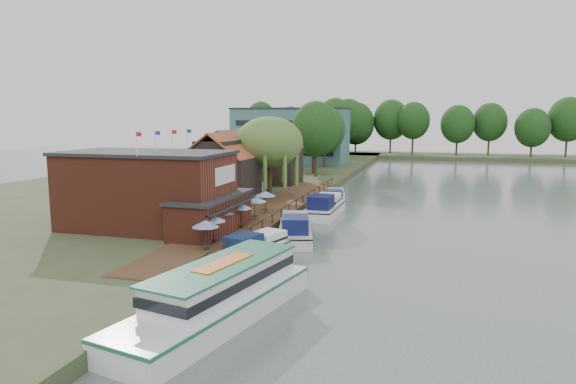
% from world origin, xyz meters
% --- Properties ---
extents(ground, '(260.00, 260.00, 0.00)m').
position_xyz_m(ground, '(0.00, 0.00, 0.00)').
color(ground, '#495450').
rests_on(ground, ground).
extents(land_bank, '(50.00, 140.00, 1.00)m').
position_xyz_m(land_bank, '(-30.00, 35.00, 0.50)').
color(land_bank, '#384728').
rests_on(land_bank, ground).
extents(quay_deck, '(6.00, 50.00, 0.10)m').
position_xyz_m(quay_deck, '(-8.00, 10.00, 1.05)').
color(quay_deck, '#47301E').
rests_on(quay_deck, land_bank).
extents(quay_rail, '(0.20, 49.00, 1.00)m').
position_xyz_m(quay_rail, '(-5.30, 10.50, 1.50)').
color(quay_rail, black).
rests_on(quay_rail, land_bank).
extents(pub, '(20.00, 11.00, 7.30)m').
position_xyz_m(pub, '(-14.00, -1.00, 4.65)').
color(pub, maroon).
rests_on(pub, land_bank).
extents(hotel_block, '(25.40, 12.40, 12.30)m').
position_xyz_m(hotel_block, '(-22.00, 70.00, 7.15)').
color(hotel_block, '#38666B').
rests_on(hotel_block, land_bank).
extents(cottage_a, '(8.60, 7.60, 8.50)m').
position_xyz_m(cottage_a, '(-15.00, 14.00, 5.25)').
color(cottage_a, black).
rests_on(cottage_a, land_bank).
extents(cottage_b, '(9.60, 8.60, 8.50)m').
position_xyz_m(cottage_b, '(-18.00, 24.00, 5.25)').
color(cottage_b, beige).
rests_on(cottage_b, land_bank).
extents(cottage_c, '(7.60, 7.60, 8.50)m').
position_xyz_m(cottage_c, '(-14.00, 33.00, 5.25)').
color(cottage_c, black).
rests_on(cottage_c, land_bank).
extents(willow, '(8.60, 8.60, 10.43)m').
position_xyz_m(willow, '(-10.50, 19.00, 6.21)').
color(willow, '#476B2D').
rests_on(willow, land_bank).
extents(umbrella_0, '(2.17, 2.17, 2.38)m').
position_xyz_m(umbrella_0, '(-7.19, -7.07, 2.29)').
color(umbrella_0, navy).
rests_on(umbrella_0, quay_deck).
extents(umbrella_1, '(2.05, 2.05, 2.38)m').
position_xyz_m(umbrella_1, '(-7.48, -4.92, 2.29)').
color(umbrella_1, '#1C449B').
rests_on(umbrella_1, quay_deck).
extents(umbrella_2, '(2.35, 2.35, 2.38)m').
position_xyz_m(umbrella_2, '(-8.23, -1.70, 2.29)').
color(umbrella_2, navy).
rests_on(umbrella_2, quay_deck).
extents(umbrella_3, '(2.07, 2.07, 2.38)m').
position_xyz_m(umbrella_3, '(-7.42, 1.10, 2.29)').
color(umbrella_3, '#19478E').
rests_on(umbrella_3, quay_deck).
extents(umbrella_4, '(2.44, 2.44, 2.38)m').
position_xyz_m(umbrella_4, '(-7.51, 5.10, 2.29)').
color(umbrella_4, navy).
rests_on(umbrella_4, quay_deck).
extents(umbrella_5, '(2.38, 2.38, 2.38)m').
position_xyz_m(umbrella_5, '(-7.67, 8.92, 2.29)').
color(umbrella_5, navy).
rests_on(umbrella_5, quay_deck).
extents(cruiser_0, '(5.66, 9.74, 2.22)m').
position_xyz_m(cruiser_0, '(-3.97, -4.29, 1.11)').
color(cruiser_0, white).
rests_on(cruiser_0, ground).
extents(cruiser_1, '(6.01, 10.96, 2.55)m').
position_xyz_m(cruiser_1, '(-2.58, 2.59, 1.28)').
color(cruiser_1, silver).
rests_on(cruiser_1, ground).
extents(cruiser_2, '(3.62, 10.87, 2.66)m').
position_xyz_m(cruiser_2, '(-2.32, 14.76, 1.33)').
color(cruiser_2, white).
rests_on(cruiser_2, ground).
extents(cruiser_3, '(4.27, 9.40, 2.16)m').
position_xyz_m(cruiser_3, '(-2.60, 22.42, 1.08)').
color(cruiser_3, white).
rests_on(cruiser_3, ground).
extents(tour_boat, '(7.32, 15.66, 3.30)m').
position_xyz_m(tour_boat, '(-1.72, -17.41, 1.65)').
color(tour_boat, silver).
rests_on(tour_boat, ground).
extents(swan, '(0.44, 0.44, 0.44)m').
position_xyz_m(swan, '(-2.38, -9.74, 0.22)').
color(swan, white).
rests_on(swan, ground).
extents(bank_tree_0, '(8.27, 8.27, 13.01)m').
position_xyz_m(bank_tree_0, '(-10.21, 43.85, 7.51)').
color(bank_tree_0, '#143811').
rests_on(bank_tree_0, land_bank).
extents(bank_tree_1, '(7.27, 7.27, 11.73)m').
position_xyz_m(bank_tree_1, '(-11.71, 48.61, 6.87)').
color(bank_tree_1, '#143811').
rests_on(bank_tree_1, land_bank).
extents(bank_tree_2, '(8.44, 8.44, 12.54)m').
position_xyz_m(bank_tree_2, '(-12.08, 59.90, 7.27)').
color(bank_tree_2, '#143811').
rests_on(bank_tree_2, land_bank).
extents(bank_tree_3, '(8.62, 8.62, 14.71)m').
position_xyz_m(bank_tree_3, '(-13.62, 78.99, 8.36)').
color(bank_tree_3, '#143811').
rests_on(bank_tree_3, land_bank).
extents(bank_tree_4, '(8.67, 8.67, 14.68)m').
position_xyz_m(bank_tree_4, '(-11.34, 84.49, 8.34)').
color(bank_tree_4, '#143811').
rests_on(bank_tree_4, land_bank).
extents(bank_tree_5, '(8.97, 8.97, 12.18)m').
position_xyz_m(bank_tree_5, '(-18.20, 95.11, 7.09)').
color(bank_tree_5, '#143811').
rests_on(bank_tree_5, land_bank).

